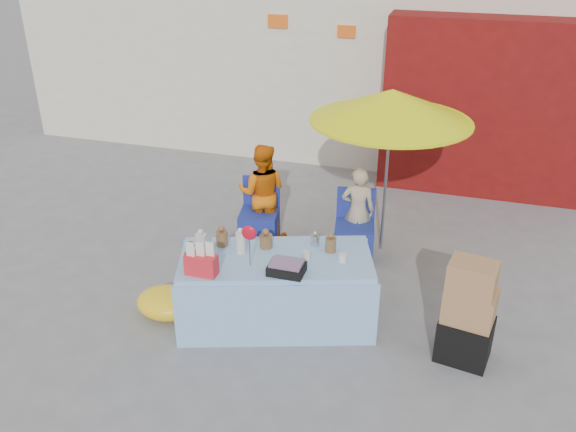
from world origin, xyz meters
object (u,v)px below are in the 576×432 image
(chair_right, at_px, (354,238))
(vendor_beige, at_px, (358,211))
(vendor_orange, at_px, (262,193))
(box_stack, at_px, (468,316))
(umbrella, at_px, (392,106))
(chair_left, at_px, (259,225))
(market_table, at_px, (275,288))

(chair_right, relative_size, vendor_beige, 0.74)
(vendor_orange, bearing_deg, box_stack, 136.94)
(umbrella, bearing_deg, chair_left, -169.62)
(chair_left, relative_size, chair_right, 1.00)
(umbrella, height_order, box_stack, umbrella)
(chair_right, height_order, vendor_orange, vendor_orange)
(market_table, bearing_deg, umbrella, 47.54)
(chair_right, xyz_separation_m, box_stack, (1.40, -1.62, 0.24))
(market_table, bearing_deg, chair_left, 96.95)
(chair_left, distance_m, vendor_beige, 1.30)
(chair_right, relative_size, umbrella, 0.41)
(chair_left, distance_m, umbrella, 2.27)
(market_table, bearing_deg, chair_right, 53.07)
(vendor_beige, relative_size, umbrella, 0.55)
(market_table, height_order, vendor_beige, market_table)
(market_table, xyz_separation_m, box_stack, (1.93, -0.07, 0.10))
(vendor_orange, bearing_deg, umbrella, 175.95)
(chair_right, relative_size, vendor_orange, 0.65)
(chair_left, height_order, umbrella, umbrella)
(chair_left, height_order, vendor_orange, vendor_orange)
(vendor_beige, height_order, box_stack, vendor_beige)
(chair_right, bearing_deg, chair_left, 170.42)
(chair_right, bearing_deg, vendor_beige, 79.30)
(chair_left, relative_size, box_stack, 0.79)
(market_table, distance_m, vendor_beige, 1.77)
(chair_left, relative_size, vendor_beige, 0.74)
(chair_left, bearing_deg, vendor_beige, -3.46)
(chair_right, xyz_separation_m, vendor_beige, (0.00, 0.13, 0.32))
(umbrella, bearing_deg, vendor_orange, -174.47)
(chair_left, xyz_separation_m, box_stack, (2.65, -1.62, 0.24))
(vendor_orange, bearing_deg, vendor_beige, 170.42)
(umbrella, distance_m, box_stack, 2.60)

